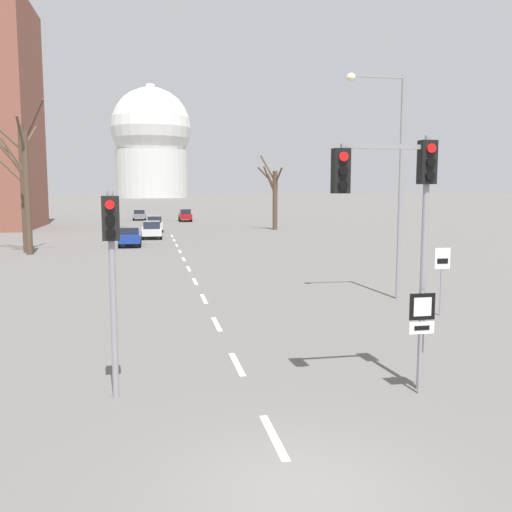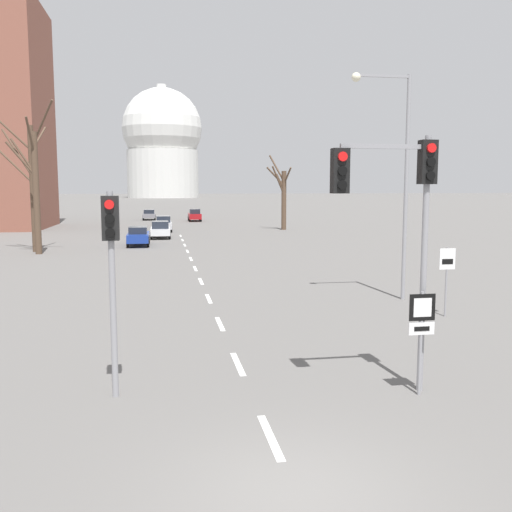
# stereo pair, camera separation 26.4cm
# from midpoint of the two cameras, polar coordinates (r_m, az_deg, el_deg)

# --- Properties ---
(ground_plane) EXTENTS (800.00, 800.00, 0.00)m
(ground_plane) POSITION_cam_midpoint_polar(r_m,az_deg,el_deg) (9.47, 4.85, -22.58)
(ground_plane) COLOR #5E5B59
(lane_stripe_0) EXTENTS (0.16, 2.00, 0.01)m
(lane_stripe_0) POSITION_cam_midpoint_polar(r_m,az_deg,el_deg) (11.22, 2.15, -17.61)
(lane_stripe_0) COLOR silver
(lane_stripe_0) RESTS_ON ground_plane
(lane_stripe_1) EXTENTS (0.16, 2.00, 0.01)m
(lane_stripe_1) POSITION_cam_midpoint_polar(r_m,az_deg,el_deg) (15.36, -1.33, -10.73)
(lane_stripe_1) COLOR silver
(lane_stripe_1) RESTS_ON ground_plane
(lane_stripe_2) EXTENTS (0.16, 2.00, 0.01)m
(lane_stripe_2) POSITION_cam_midpoint_polar(r_m,az_deg,el_deg) (19.66, -3.24, -6.79)
(lane_stripe_2) COLOR silver
(lane_stripe_2) RESTS_ON ground_plane
(lane_stripe_3) EXTENTS (0.16, 2.00, 0.01)m
(lane_stripe_3) POSITION_cam_midpoint_polar(r_m,az_deg,el_deg) (24.04, -4.44, -4.27)
(lane_stripe_3) COLOR silver
(lane_stripe_3) RESTS_ON ground_plane
(lane_stripe_4) EXTENTS (0.16, 2.00, 0.01)m
(lane_stripe_4) POSITION_cam_midpoint_polar(r_m,az_deg,el_deg) (28.45, -5.27, -2.53)
(lane_stripe_4) COLOR silver
(lane_stripe_4) RESTS_ON ground_plane
(lane_stripe_5) EXTENTS (0.16, 2.00, 0.01)m
(lane_stripe_5) POSITION_cam_midpoint_polar(r_m,az_deg,el_deg) (32.89, -5.87, -1.26)
(lane_stripe_5) COLOR silver
(lane_stripe_5) RESTS_ON ground_plane
(lane_stripe_6) EXTENTS (0.16, 2.00, 0.01)m
(lane_stripe_6) POSITION_cam_midpoint_polar(r_m,az_deg,el_deg) (37.34, -6.33, -0.29)
(lane_stripe_6) COLOR silver
(lane_stripe_6) RESTS_ON ground_plane
(lane_stripe_7) EXTENTS (0.16, 2.00, 0.01)m
(lane_stripe_7) POSITION_cam_midpoint_polar(r_m,az_deg,el_deg) (41.80, -6.69, 0.47)
(lane_stripe_7) COLOR silver
(lane_stripe_7) RESTS_ON ground_plane
(lane_stripe_8) EXTENTS (0.16, 2.00, 0.01)m
(lane_stripe_8) POSITION_cam_midpoint_polar(r_m,az_deg,el_deg) (46.27, -6.98, 1.09)
(lane_stripe_8) COLOR silver
(lane_stripe_8) RESTS_ON ground_plane
(lane_stripe_9) EXTENTS (0.16, 2.00, 0.01)m
(lane_stripe_9) POSITION_cam_midpoint_polar(r_m,az_deg,el_deg) (50.75, -7.22, 1.60)
(lane_stripe_9) COLOR silver
(lane_stripe_9) RESTS_ON ground_plane
(lane_stripe_10) EXTENTS (0.16, 2.00, 0.01)m
(lane_stripe_10) POSITION_cam_midpoint_polar(r_m,az_deg,el_deg) (55.22, -7.42, 2.02)
(lane_stripe_10) COLOR silver
(lane_stripe_10) RESTS_ON ground_plane
(traffic_signal_near_right) EXTENTS (2.36, 0.34, 5.78)m
(traffic_signal_near_right) POSITION_cam_midpoint_polar(r_m,az_deg,el_deg) (12.98, 14.57, 5.52)
(traffic_signal_near_right) COLOR gray
(traffic_signal_near_right) RESTS_ON ground_plane
(traffic_signal_near_left) EXTENTS (0.36, 0.34, 4.57)m
(traffic_signal_near_left) POSITION_cam_midpoint_polar(r_m,az_deg,el_deg) (12.73, -13.68, 0.15)
(traffic_signal_near_left) COLOR gray
(traffic_signal_near_left) RESTS_ON ground_plane
(route_sign_post) EXTENTS (0.60, 0.08, 2.36)m
(route_sign_post) POSITION_cam_midpoint_polar(r_m,az_deg,el_deg) (13.30, 16.77, -6.66)
(route_sign_post) COLOR gray
(route_sign_post) RESTS_ON ground_plane
(speed_limit_sign) EXTENTS (0.60, 0.08, 2.53)m
(speed_limit_sign) POSITION_cam_midpoint_polar(r_m,az_deg,el_deg) (21.60, 18.88, -1.29)
(speed_limit_sign) COLOR gray
(speed_limit_sign) RESTS_ON ground_plane
(street_lamp_right) EXTENTS (2.49, 0.36, 9.12)m
(street_lamp_right) POSITION_cam_midpoint_polar(r_m,az_deg,el_deg) (24.07, 14.22, 8.87)
(street_lamp_right) COLOR gray
(street_lamp_right) RESTS_ON ground_plane
(sedan_near_left) EXTENTS (1.71, 4.51, 1.67)m
(sedan_near_left) POSITION_cam_midpoint_polar(r_m,az_deg,el_deg) (78.79, -6.07, 4.10)
(sedan_near_left) COLOR maroon
(sedan_near_left) RESTS_ON ground_plane
(sedan_near_right) EXTENTS (1.81, 4.25, 1.57)m
(sedan_near_right) POSITION_cam_midpoint_polar(r_m,az_deg,el_deg) (52.89, -9.41, 2.64)
(sedan_near_right) COLOR silver
(sedan_near_right) RESTS_ON ground_plane
(sedan_mid_centre) EXTENTS (1.74, 4.53, 1.66)m
(sedan_mid_centre) POSITION_cam_midpoint_polar(r_m,az_deg,el_deg) (60.81, -9.11, 3.22)
(sedan_mid_centre) COLOR #B7B7BC
(sedan_mid_centre) RESTS_ON ground_plane
(sedan_far_left) EXTENTS (1.74, 4.36, 1.53)m
(sedan_far_left) POSITION_cam_midpoint_polar(r_m,az_deg,el_deg) (46.37, -11.53, 2.00)
(sedan_far_left) COLOR navy
(sedan_far_left) RESTS_ON ground_plane
(sedan_far_right) EXTENTS (1.81, 4.19, 1.47)m
(sedan_far_right) POSITION_cam_midpoint_polar(r_m,az_deg,el_deg) (82.83, -10.55, 4.11)
(sedan_far_right) COLOR slate
(sedan_far_right) RESTS_ON ground_plane
(bare_tree_left_near) EXTENTS (5.02, 4.53, 10.56)m
(bare_tree_left_near) POSITION_cam_midpoint_polar(r_m,az_deg,el_deg) (44.02, -21.43, 7.13)
(bare_tree_left_near) COLOR brown
(bare_tree_left_near) RESTS_ON ground_plane
(bare_tree_right_near) EXTENTS (2.51, 2.71, 8.15)m
(bare_tree_right_near) POSITION_cam_midpoint_polar(r_m,az_deg,el_deg) (62.47, 2.83, 6.07)
(bare_tree_right_near) COLOR brown
(bare_tree_right_near) RESTS_ON ground_plane
(bare_tree_left_far) EXTENTS (2.08, 1.92, 9.32)m
(bare_tree_left_far) POSITION_cam_midpoint_polar(r_m,az_deg,el_deg) (42.37, -21.07, 6.28)
(bare_tree_left_far) COLOR brown
(bare_tree_left_far) RESTS_ON ground_plane
(capitol_dome) EXTENTS (34.39, 34.39, 48.57)m
(capitol_dome) POSITION_cam_midpoint_polar(r_m,az_deg,el_deg) (256.39, -9.31, 11.08)
(capitol_dome) COLOR silver
(capitol_dome) RESTS_ON ground_plane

